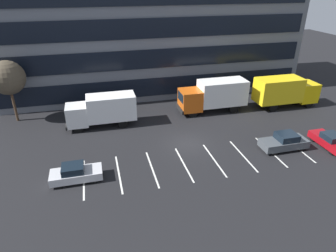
# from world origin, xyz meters

# --- Properties ---
(ground_plane) EXTENTS (120.00, 120.00, 0.00)m
(ground_plane) POSITION_xyz_m (0.00, 0.00, 0.00)
(ground_plane) COLOR black
(office_building) EXTENTS (39.88, 12.72, 14.40)m
(office_building) POSITION_xyz_m (0.00, 17.95, 7.20)
(office_building) COLOR slate
(office_building) RESTS_ON ground_plane
(lot_markings) EXTENTS (19.74, 5.40, 0.01)m
(lot_markings) POSITION_xyz_m (0.00, -3.35, 0.00)
(lot_markings) COLOR silver
(lot_markings) RESTS_ON ground_plane
(box_truck_orange) EXTENTS (8.09, 2.68, 3.75)m
(box_truck_orange) POSITION_xyz_m (5.39, 6.79, 2.11)
(box_truck_orange) COLOR #D85914
(box_truck_orange) RESTS_ON ground_plane
(box_truck_white) EXTENTS (7.37, 2.44, 3.42)m
(box_truck_white) POSITION_xyz_m (-7.62, 5.99, 1.92)
(box_truck_white) COLOR white
(box_truck_white) RESTS_ON ground_plane
(box_truck_yellow_all) EXTENTS (8.02, 2.65, 3.72)m
(box_truck_yellow_all) POSITION_xyz_m (14.43, 5.96, 2.09)
(box_truck_yellow_all) COLOR yellow
(box_truck_yellow_all) RESTS_ON ground_plane
(sedan_charcoal) EXTENTS (4.37, 1.83, 1.56)m
(sedan_charcoal) POSITION_xyz_m (8.43, -3.17, 0.74)
(sedan_charcoal) COLOR #474C51
(sedan_charcoal) RESTS_ON ground_plane
(sedan_maroon) EXTENTS (1.66, 3.97, 1.42)m
(sedan_maroon) POSITION_xyz_m (12.81, -3.93, 0.67)
(sedan_maroon) COLOR maroon
(sedan_maroon) RESTS_ON ground_plane
(sedan_silver) EXTENTS (3.98, 1.67, 1.43)m
(sedan_silver) POSITION_xyz_m (-10.34, -3.42, 0.67)
(sedan_silver) COLOR silver
(sedan_silver) RESTS_ON ground_plane
(bare_tree) EXTENTS (3.64, 3.64, 6.83)m
(bare_tree) POSITION_xyz_m (-17.00, 9.74, 4.99)
(bare_tree) COLOR #473323
(bare_tree) RESTS_ON ground_plane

